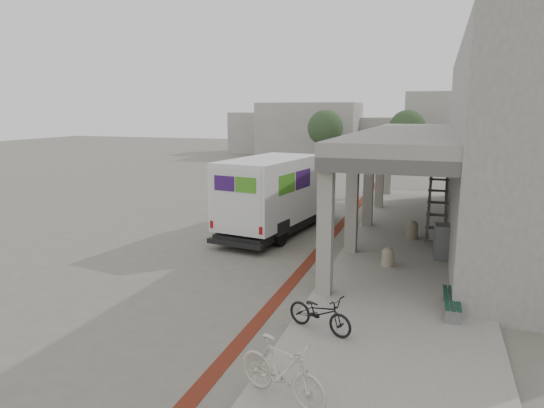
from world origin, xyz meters
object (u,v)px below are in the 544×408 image
(fedex_truck, at_px, (279,192))
(bicycle_black, at_px, (320,313))
(utility_cabinet, at_px, (442,242))
(bicycle_cream, at_px, (282,370))
(bench, at_px, (452,301))

(fedex_truck, distance_m, bicycle_black, 9.22)
(utility_cabinet, relative_size, bicycle_cream, 0.63)
(fedex_truck, xyz_separation_m, bench, (6.34, -6.45, -1.21))
(utility_cabinet, bearing_deg, bicycle_cream, -110.61)
(fedex_truck, relative_size, utility_cabinet, 6.61)
(bench, distance_m, bicycle_black, 3.33)
(fedex_truck, distance_m, bench, 9.13)
(fedex_truck, bearing_deg, bench, -36.72)
(fedex_truck, xyz_separation_m, bicycle_black, (3.64, -8.40, -1.07))
(bench, bearing_deg, bicycle_black, -145.75)
(bench, bearing_deg, fedex_truck, 132.92)
(fedex_truck, relative_size, bicycle_black, 4.67)
(fedex_truck, bearing_deg, bicycle_black, -57.78)
(bicycle_cream, bearing_deg, fedex_truck, 39.42)
(bicycle_black, bearing_deg, fedex_truck, 43.84)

